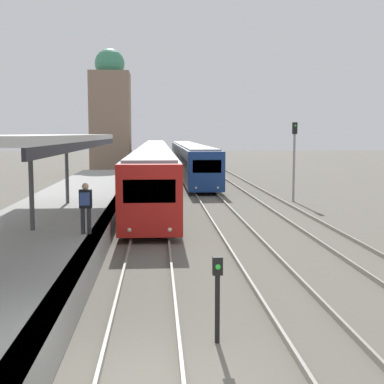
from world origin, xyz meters
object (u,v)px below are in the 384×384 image
at_px(train_near, 154,160).
at_px(signal_mast_far, 294,152).
at_px(train_far, 189,157).
at_px(person_on_platform, 85,204).
at_px(signal_post_near, 217,290).

distance_m(train_near, signal_mast_far, 19.81).
distance_m(train_near, train_far, 6.77).
distance_m(person_on_platform, train_near, 32.57).
relative_size(train_near, signal_post_near, 34.45).
bearing_deg(person_on_platform, signal_mast_far, 54.18).
distance_m(person_on_platform, train_far, 38.68).
distance_m(person_on_platform, signal_post_near, 7.94).
relative_size(person_on_platform, signal_post_near, 0.95).
xyz_separation_m(person_on_platform, train_far, (5.57, 38.27, -0.17)).
bearing_deg(person_on_platform, train_near, 86.44).
distance_m(train_far, signal_mast_far, 24.14).
bearing_deg(signal_mast_far, train_far, 102.06).
height_order(train_near, train_far, train_near).
xyz_separation_m(train_far, signal_mast_far, (5.04, -23.57, 1.34)).
height_order(train_far, signal_post_near, train_far).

